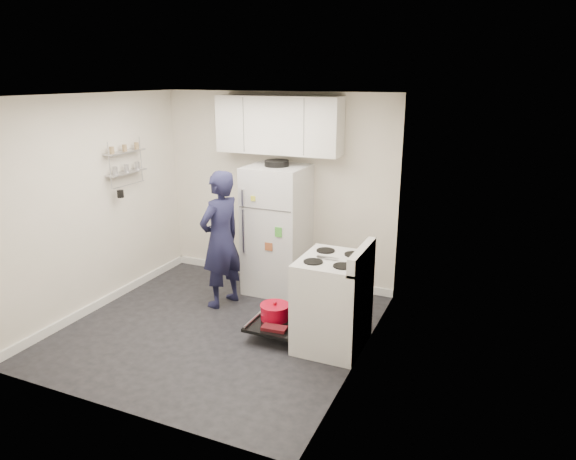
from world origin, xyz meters
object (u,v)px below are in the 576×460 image
at_px(open_oven_door, 277,316).
at_px(refrigerator, 277,229).
at_px(person, 221,240).
at_px(electric_range, 332,303).

relative_size(open_oven_door, refrigerator, 0.41).
bearing_deg(refrigerator, open_oven_door, -65.59).
bearing_deg(open_oven_door, person, 155.46).
bearing_deg(refrigerator, electric_range, -44.72).
distance_m(open_oven_door, refrigerator, 1.35).
distance_m(electric_range, refrigerator, 1.60).
bearing_deg(electric_range, refrigerator, 135.28).
distance_m(electric_range, person, 1.63).
height_order(electric_range, refrigerator, refrigerator).
height_order(open_oven_door, refrigerator, refrigerator).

